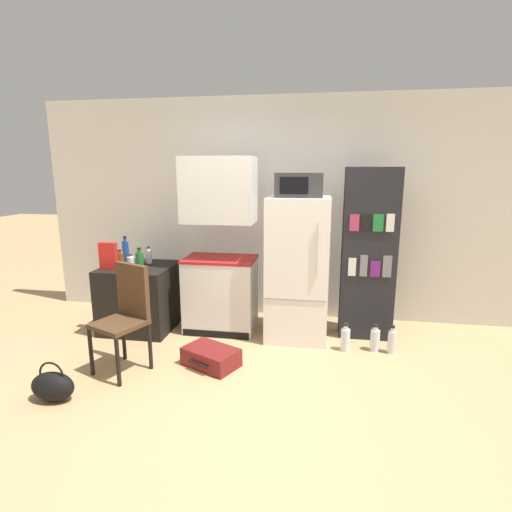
{
  "coord_description": "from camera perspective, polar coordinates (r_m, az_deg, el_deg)",
  "views": [
    {
      "loc": [
        0.54,
        -2.92,
        1.82
      ],
      "look_at": [
        -0.09,
        0.85,
        1.0
      ],
      "focal_mm": 28.0,
      "sensor_mm": 36.0,
      "label": 1
    }
  ],
  "objects": [
    {
      "name": "microwave",
      "position": [
        4.21,
        6.24,
        10.07
      ],
      "size": [
        0.48,
        0.41,
        0.25
      ],
      "color": "#333333",
      "rests_on": "refrigerator"
    },
    {
      "name": "kitchen_hutch",
      "position": [
        4.49,
        -5.17,
        0.53
      ],
      "size": [
        0.8,
        0.53,
        1.96
      ],
      "color": "silver",
      "rests_on": "ground_plane"
    },
    {
      "name": "ground_plane",
      "position": [
        3.48,
        -0.85,
        -19.36
      ],
      "size": [
        24.0,
        24.0,
        0.0
      ],
      "primitive_type": "plane",
      "color": "tan"
    },
    {
      "name": "bottle_green_tall",
      "position": [
        4.54,
        -16.27,
        -0.62
      ],
      "size": [
        0.09,
        0.09,
        0.25
      ],
      "color": "#1E6028",
      "rests_on": "side_table"
    },
    {
      "name": "water_bottle_back",
      "position": [
        4.35,
        16.62,
        -11.38
      ],
      "size": [
        0.09,
        0.09,
        0.28
      ],
      "color": "silver",
      "rests_on": "ground_plane"
    },
    {
      "name": "cereal_box",
      "position": [
        4.67,
        -20.34,
        0.01
      ],
      "size": [
        0.19,
        0.07,
        0.3
      ],
      "color": "red",
      "rests_on": "side_table"
    },
    {
      "name": "bookshelf",
      "position": [
        4.48,
        15.77,
        0.23
      ],
      "size": [
        0.57,
        0.32,
        1.85
      ],
      "color": "black",
      "rests_on": "ground_plane"
    },
    {
      "name": "side_table",
      "position": [
        4.85,
        -16.21,
        -5.66
      ],
      "size": [
        0.77,
        0.74,
        0.75
      ],
      "color": "black",
      "rests_on": "ground_plane"
    },
    {
      "name": "wall_back",
      "position": [
        4.95,
        5.57,
        6.57
      ],
      "size": [
        6.4,
        0.1,
        2.68
      ],
      "color": "beige",
      "rests_on": "ground_plane"
    },
    {
      "name": "bottle_clear_short",
      "position": [
        4.84,
        -15.04,
        -0.03
      ],
      "size": [
        0.06,
        0.06,
        0.2
      ],
      "color": "silver",
      "rests_on": "side_table"
    },
    {
      "name": "refrigerator",
      "position": [
        4.34,
        5.97,
        -1.83
      ],
      "size": [
        0.66,
        0.65,
        1.55
      ],
      "color": "white",
      "rests_on": "ground_plane"
    },
    {
      "name": "water_bottle_front",
      "position": [
        4.34,
        18.82,
        -11.49
      ],
      "size": [
        0.08,
        0.08,
        0.3
      ],
      "color": "silver",
      "rests_on": "ground_plane"
    },
    {
      "name": "bottle_milk_white",
      "position": [
        4.74,
        -17.46,
        -0.73
      ],
      "size": [
        0.08,
        0.08,
        0.14
      ],
      "color": "white",
      "rests_on": "side_table"
    },
    {
      "name": "chair",
      "position": [
        3.86,
        -18.01,
        -7.26
      ],
      "size": [
        0.52,
        0.52,
        0.99
      ],
      "rotation": [
        0.0,
        0.0,
        -0.4
      ],
      "color": "black",
      "rests_on": "ground_plane"
    },
    {
      "name": "bottle_blue_soda",
      "position": [
        5.11,
        -18.14,
        0.86
      ],
      "size": [
        0.08,
        0.08,
        0.29
      ],
      "color": "#1E47A3",
      "rests_on": "side_table"
    },
    {
      "name": "suitcase_large_flat",
      "position": [
        3.92,
        -6.45,
        -14.13
      ],
      "size": [
        0.59,
        0.51,
        0.17
      ],
      "rotation": [
        0.0,
        0.0,
        -0.45
      ],
      "color": "maroon",
      "rests_on": "ground_plane"
    },
    {
      "name": "water_bottle_middle",
      "position": [
        4.28,
        12.64,
        -11.49
      ],
      "size": [
        0.09,
        0.09,
        0.29
      ],
      "color": "silver",
      "rests_on": "ground_plane"
    },
    {
      "name": "handbag",
      "position": [
        3.74,
        -27.04,
        -16.21
      ],
      "size": [
        0.36,
        0.2,
        0.33
      ],
      "color": "black",
      "rests_on": "ground_plane"
    },
    {
      "name": "bottle_amber_beer",
      "position": [
        4.96,
        -18.87,
        -0.18
      ],
      "size": [
        0.09,
        0.09,
        0.16
      ],
      "color": "brown",
      "rests_on": "side_table"
    }
  ]
}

